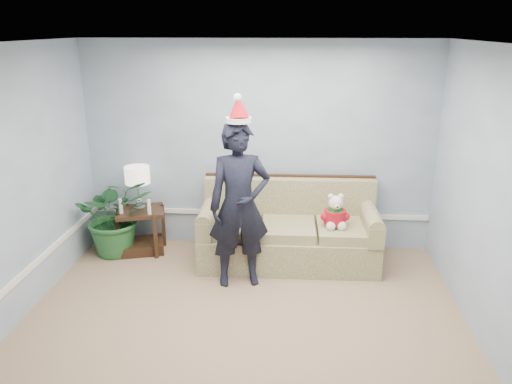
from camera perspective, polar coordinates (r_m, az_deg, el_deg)
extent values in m
cube|color=#9E8265|center=(4.73, -2.26, -18.54)|extent=(4.50, 5.00, 0.02)
cube|color=white|center=(3.78, -2.80, 16.49)|extent=(4.50, 5.00, 0.02)
cube|color=#A0B2CD|center=(6.45, 0.23, 5.13)|extent=(4.50, 0.02, 2.70)
cube|color=white|center=(6.70, 0.21, -2.44)|extent=(4.48, 0.03, 0.06)
cube|color=brown|center=(6.31, 3.69, -6.23)|extent=(2.20, 0.98, 0.42)
cube|color=brown|center=(6.20, -2.53, -3.95)|extent=(0.66, 0.76, 0.12)
cube|color=brown|center=(6.15, 3.73, -4.14)|extent=(0.66, 0.76, 0.12)
cube|color=brown|center=(6.18, 10.01, -4.28)|extent=(0.66, 0.76, 0.12)
cube|color=brown|center=(6.45, 3.84, -0.89)|extent=(2.18, 0.26, 0.58)
cube|color=black|center=(6.43, 3.91, 1.77)|extent=(2.18, 0.11, 0.05)
cube|color=brown|center=(6.27, -5.41, -3.14)|extent=(0.21, 0.94, 0.25)
cube|color=brown|center=(6.25, 12.94, -3.62)|extent=(0.21, 0.94, 0.25)
cube|color=#342013|center=(6.63, -13.11, -2.19)|extent=(0.72, 0.65, 0.05)
cube|color=#342013|center=(6.81, -12.81, -6.03)|extent=(0.64, 0.58, 0.14)
cube|color=#342013|center=(6.63, -15.43, -4.84)|extent=(0.06, 0.06, 0.58)
cube|color=#342013|center=(6.49, -11.40, -5.06)|extent=(0.06, 0.06, 0.58)
cube|color=#342013|center=(6.97, -14.38, -3.60)|extent=(0.06, 0.06, 0.58)
cube|color=#342013|center=(6.83, -10.54, -3.78)|extent=(0.06, 0.06, 0.58)
cylinder|color=silver|center=(6.66, -13.14, -1.74)|extent=(0.15, 0.15, 0.03)
sphere|color=silver|center=(6.63, -13.20, -1.05)|extent=(0.09, 0.09, 0.09)
cylinder|color=silver|center=(6.59, -13.28, 0.09)|extent=(0.02, 0.02, 0.32)
cylinder|color=beige|center=(6.52, -13.42, 1.91)|extent=(0.32, 0.32, 0.22)
cylinder|color=silver|center=(6.53, -15.18, -1.94)|extent=(0.05, 0.05, 0.11)
cylinder|color=white|center=(6.50, -15.25, -1.14)|extent=(0.04, 0.04, 0.09)
cylinder|color=silver|center=(6.42, -12.10, -2.06)|extent=(0.05, 0.05, 0.11)
cylinder|color=white|center=(6.39, -12.16, -1.25)|extent=(0.04, 0.04, 0.09)
imported|color=#225E2C|center=(6.67, -15.77, -2.60)|extent=(1.19, 1.12, 1.04)
imported|color=black|center=(5.54, -1.91, -1.58)|extent=(0.77, 0.60, 1.88)
cylinder|color=white|center=(5.28, -2.02, 8.24)|extent=(0.32, 0.32, 0.05)
cone|color=red|center=(5.29, -2.01, 9.74)|extent=(0.28, 0.33, 0.32)
sphere|color=white|center=(5.18, -2.15, 10.74)|extent=(0.08, 0.08, 0.08)
sphere|color=white|center=(6.06, 8.99, -2.82)|extent=(0.24, 0.24, 0.24)
cylinder|color=red|center=(6.06, 8.99, -2.82)|extent=(0.29, 0.29, 0.17)
cylinder|color=#155C21|center=(6.03, 9.04, -1.97)|extent=(0.19, 0.19, 0.03)
sphere|color=white|center=(5.98, 8.40, -3.87)|extent=(0.11, 0.11, 0.11)
sphere|color=white|center=(5.99, 9.66, -3.89)|extent=(0.11, 0.11, 0.11)
sphere|color=white|center=(5.99, 9.09, -1.23)|extent=(0.17, 0.17, 0.17)
sphere|color=black|center=(5.90, 9.15, -1.70)|extent=(0.02, 0.02, 0.02)
sphere|color=white|center=(5.97, 8.53, -0.49)|extent=(0.07, 0.07, 0.07)
sphere|color=white|center=(5.98, 9.70, -0.52)|extent=(0.07, 0.07, 0.07)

